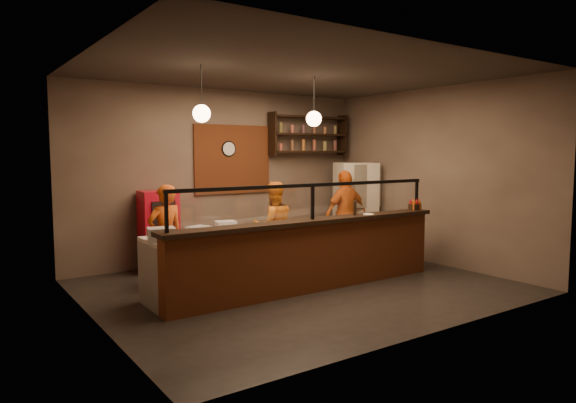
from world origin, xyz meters
TOP-DOWN VIEW (x-y plane):
  - floor at (0.00, 0.00)m, footprint 6.00×6.00m
  - ceiling at (0.00, 0.00)m, footprint 6.00×6.00m
  - wall_back at (0.00, 2.50)m, footprint 6.00×0.00m
  - wall_left at (-3.00, 0.00)m, footprint 0.00×5.00m
  - wall_right at (3.00, 0.00)m, footprint 0.00×5.00m
  - wall_front at (0.00, -2.50)m, footprint 6.00×0.00m
  - brick_patch at (0.20, 2.47)m, footprint 1.60×0.04m
  - service_counter at (0.00, -0.30)m, footprint 4.60×0.25m
  - counter_ledge at (0.00, -0.30)m, footprint 4.70×0.37m
  - worktop_cabinet at (0.00, 0.20)m, footprint 4.60×0.75m
  - worktop at (0.00, 0.20)m, footprint 4.60×0.75m
  - sneeze_guard at (0.00, -0.30)m, footprint 4.50×0.05m
  - wall_shelving at (1.90, 2.32)m, footprint 1.84×0.28m
  - wall_clock at (0.10, 2.46)m, footprint 0.30×0.04m
  - pendant_left at (-1.50, 0.20)m, footprint 0.24×0.24m
  - pendant_right at (0.40, 0.20)m, footprint 0.24×0.24m
  - cook_left at (-1.70, 1.09)m, footprint 0.61×0.45m
  - cook_mid at (0.18, 1.03)m, footprint 0.85×0.73m
  - cook_right at (2.05, 1.32)m, footprint 1.00×0.43m
  - fridge at (2.60, 1.65)m, footprint 0.97×0.94m
  - red_cooler at (-1.41, 2.15)m, footprint 0.63×0.59m
  - pizza_dough at (-0.11, 0.29)m, footprint 0.58×0.58m
  - prep_tub_a at (-2.15, 0.07)m, footprint 0.40×0.35m
  - prep_tub_b at (-1.07, 0.38)m, footprint 0.32×0.27m
  - prep_tub_c at (-1.63, 0.08)m, footprint 0.35×0.31m
  - rolling_pin at (-0.38, 0.21)m, footprint 0.33×0.23m
  - condiment_caddy at (2.20, -0.28)m, footprint 0.20×0.17m
  - pepper_mill at (0.83, -0.30)m, footprint 0.05×0.05m
  - small_plate at (1.07, -0.35)m, footprint 0.18×0.18m

SIDE VIEW (x-z plane):
  - floor at x=0.00m, z-range 0.00..0.00m
  - worktop_cabinet at x=0.00m, z-range 0.00..0.85m
  - service_counter at x=0.00m, z-range 0.00..1.00m
  - red_cooler at x=-1.41m, z-range 0.00..1.38m
  - cook_mid at x=0.18m, z-range 0.00..1.54m
  - cook_left at x=-1.70m, z-range 0.00..1.56m
  - cook_right at x=2.05m, z-range 0.00..1.69m
  - worktop at x=0.00m, z-range 0.85..0.90m
  - pizza_dough at x=-0.11m, z-range 0.90..0.91m
  - fridge at x=2.60m, z-range 0.00..1.82m
  - rolling_pin at x=-0.38m, z-range 0.90..0.96m
  - prep_tub_b at x=-1.07m, z-range 0.90..1.04m
  - prep_tub_c at x=-1.63m, z-range 0.90..1.04m
  - prep_tub_a at x=-2.15m, z-range 0.90..1.07m
  - counter_ledge at x=0.00m, z-range 1.00..1.06m
  - small_plate at x=1.07m, z-range 1.06..1.07m
  - condiment_caddy at x=2.20m, z-range 1.06..1.16m
  - pepper_mill at x=0.83m, z-range 1.06..1.27m
  - sneeze_guard at x=0.00m, z-range 1.11..1.63m
  - wall_back at x=0.00m, z-range -1.40..4.60m
  - wall_left at x=-3.00m, z-range -0.90..4.10m
  - wall_right at x=3.00m, z-range -0.90..4.10m
  - wall_front at x=0.00m, z-range -1.40..4.60m
  - brick_patch at x=0.20m, z-range 1.25..2.55m
  - wall_clock at x=0.10m, z-range 1.95..2.25m
  - wall_shelving at x=1.90m, z-range 1.98..2.83m
  - pendant_left at x=-1.50m, z-range 2.17..2.94m
  - pendant_right at x=0.40m, z-range 2.17..2.94m
  - ceiling at x=0.00m, z-range 3.20..3.20m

